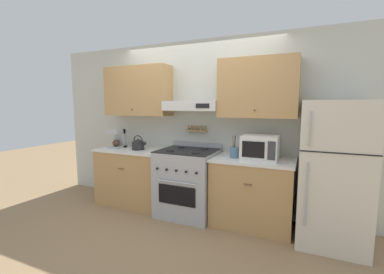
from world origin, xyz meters
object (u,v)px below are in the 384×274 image
stove_range (188,182)px  refrigerator (333,173)px  tea_kettle (138,144)px  microwave (260,148)px  utensil_crock (234,152)px  coffee_maker (118,138)px

stove_range → refrigerator: 1.87m
tea_kettle → refrigerator: bearing=-0.9°
refrigerator → microwave: (-0.83, 0.06, 0.23)m
tea_kettle → utensil_crock: utensil_crock is taller
refrigerator → microwave: refrigerator is taller
coffee_maker → microwave: 2.28m
stove_range → utensil_crock: 0.84m
refrigerator → microwave: bearing=176.0°
refrigerator → tea_kettle: 2.70m
tea_kettle → microwave: bearing=0.5°
refrigerator → utensil_crock: 1.17m
coffee_maker → microwave: size_ratio=0.68×
stove_range → refrigerator: bearing=-0.8°
refrigerator → microwave: size_ratio=3.65×
stove_range → tea_kettle: tea_kettle is taller
tea_kettle → coffee_maker: bearing=175.5°
utensil_crock → stove_range: bearing=-178.8°
coffee_maker → utensil_crock: bearing=-1.0°
coffee_maker → utensil_crock: (1.95, -0.03, -0.08)m
stove_range → microwave: size_ratio=2.27×
refrigerator → utensil_crock: bearing=178.0°
stove_range → utensil_crock: (0.68, 0.01, 0.49)m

